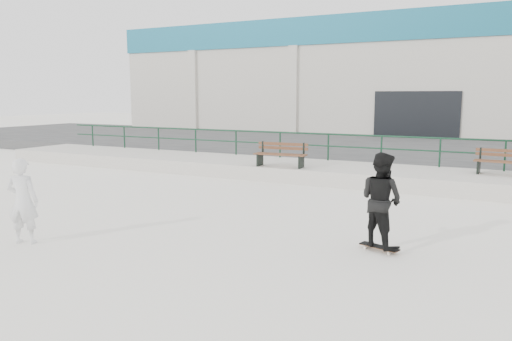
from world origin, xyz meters
The scene contains 10 objects.
ground centered at (0.00, 0.00, 0.00)m, with size 120.00×120.00×0.00m, color silver.
ledge centered at (0.00, 9.50, 0.25)m, with size 30.00×3.00×0.50m, color beige.
parking_strip centered at (0.00, 18.00, 0.25)m, with size 60.00×14.00×0.50m, color #373737.
railing centered at (0.00, 10.80, 1.24)m, with size 28.00×0.06×1.03m.
commercial_building centered at (0.00, 31.99, 4.58)m, with size 44.20×16.33×8.00m.
bench_left centered at (-1.91, 8.47, 0.92)m, with size 1.85×0.65×0.84m.
bench_right centered at (5.01, 9.95, 0.90)m, with size 1.77×0.63×0.80m.
skateboard centered at (3.01, 2.11, 0.07)m, with size 0.80×0.43×0.09m.
standing_skater centered at (3.01, 2.11, 1.00)m, with size 0.88×0.68×1.80m, color black.
seated_skater centered at (-3.46, -0.62, 0.86)m, with size 0.63×0.41×1.72m, color silver.
Camera 1 is at (5.09, -7.16, 2.94)m, focal length 35.00 mm.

